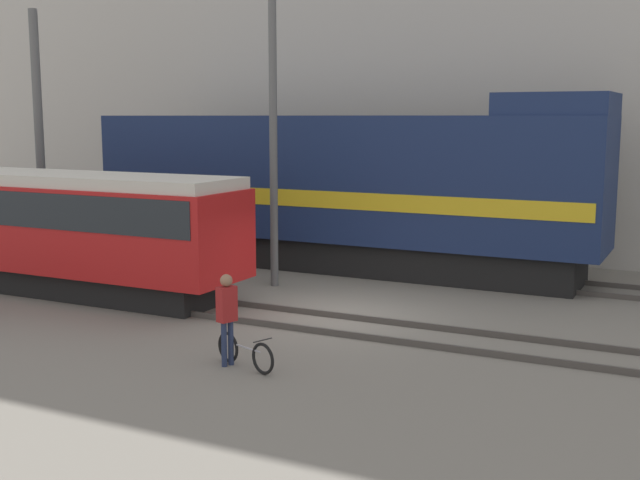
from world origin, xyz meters
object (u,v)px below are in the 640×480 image
(streetcar, at_px, (66,225))
(utility_pole_left, at_px, (39,138))
(freight_locomotive, at_px, (341,189))
(utility_pole_center, at_px, (273,118))
(bicycle, at_px, (245,352))
(person, at_px, (227,310))

(streetcar, height_order, utility_pole_left, utility_pole_left)
(utility_pole_left, bearing_deg, freight_locomotive, 19.45)
(streetcar, relative_size, utility_pole_center, 1.11)
(bicycle, distance_m, utility_pole_center, 8.71)
(freight_locomotive, xyz_separation_m, utility_pole_center, (-0.53, -3.28, 2.20))
(streetcar, xyz_separation_m, utility_pole_left, (-4.16, 3.28, 2.20))
(freight_locomotive, relative_size, utility_pole_center, 1.72)
(streetcar, distance_m, person, 8.27)
(freight_locomotive, height_order, utility_pole_center, utility_pole_center)
(freight_locomotive, xyz_separation_m, bicycle, (2.71, -10.06, -2.20))
(bicycle, bearing_deg, utility_pole_left, 150.49)
(person, height_order, utility_pole_left, utility_pole_left)
(person, relative_size, utility_pole_center, 0.19)
(streetcar, distance_m, utility_pole_left, 5.73)
(freight_locomotive, relative_size, utility_pole_left, 2.00)
(bicycle, xyz_separation_m, utility_pole_left, (-11.99, 6.78, 3.75))
(bicycle, bearing_deg, streetcar, 155.86)
(streetcar, height_order, person, streetcar)
(streetcar, bearing_deg, person, -25.34)
(streetcar, bearing_deg, utility_pole_center, 35.56)
(utility_pole_left, xyz_separation_m, utility_pole_center, (8.74, 0.00, 0.65))
(person, distance_m, utility_pole_left, 13.77)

